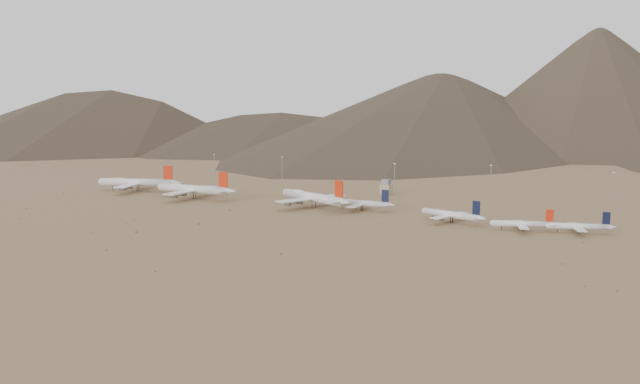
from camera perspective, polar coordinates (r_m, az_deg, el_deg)
The scene contains 16 objects.
ground at distance 405.37m, azimuth -4.58°, elevation -1.99°, with size 3000.00×3000.00×0.00m, color #9F7852.
mountain_ridge at distance 1254.57m, azimuth 19.28°, elevation 11.02°, with size 4400.00×1000.00×300.00m.
widebody_west at distance 532.78m, azimuth -16.41°, elevation 0.85°, with size 69.50×55.45×21.56m.
widebody_centre at distance 478.37m, azimuth -11.50°, elevation 0.26°, with size 72.32×55.56×21.47m.
widebody_east at distance 427.05m, azimuth -0.65°, elevation -0.47°, with size 67.71×54.26×21.23m.
narrowbody_a at distance 416.61m, azimuth 3.88°, elevation -1.04°, with size 45.06×32.41×14.87m.
narrowbody_b at distance 379.83m, azimuth 12.00°, elevation -2.05°, with size 43.89×32.55×14.90m.
narrowbody_c at distance 364.81m, azimuth 18.14°, elevation -2.78°, with size 36.27×27.12×12.52m.
narrowbody_d at distance 368.33m, azimuth 22.68°, elevation -2.92°, with size 35.55×26.55×12.24m.
control_tower at distance 495.23m, azimuth 6.07°, elevation 0.38°, with size 8.00×8.00×12.00m.
mast_far_west at distance 586.85m, azimuth -9.63°, elevation 2.33°, with size 2.00×0.60×25.70m.
mast_west at distance 547.43m, azimuth -3.48°, elevation 2.04°, with size 2.00×0.60×25.70m.
mast_centre at distance 487.14m, azimuth 6.83°, elevation 1.30°, with size 2.00×0.60×25.70m.
mast_east at distance 485.66m, azimuth 15.34°, elevation 1.06°, with size 2.00×0.60×25.70m.
mast_far_east at distance 460.63m, azimuth 25.21°, elevation 0.25°, with size 2.00×0.60×25.70m.
desert_scrub at distance 369.11m, azimuth -14.38°, elevation -3.11°, with size 416.77×179.02×0.89m.
Camera 1 is at (222.50, -331.96, 67.98)m, focal length 35.00 mm.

